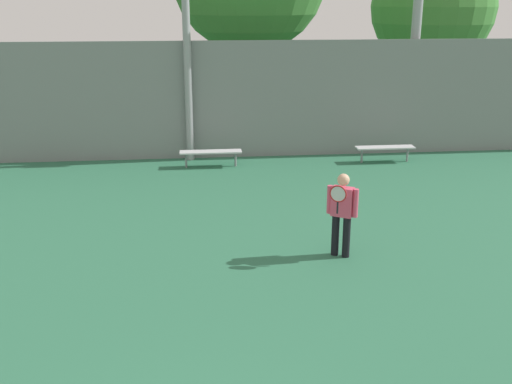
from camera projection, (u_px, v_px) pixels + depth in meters
tennis_player at (342, 210)px, 10.82m from camera, size 0.54×0.52×1.58m
bench_courtside_near at (385, 148)px, 17.31m from camera, size 1.70×0.40×0.46m
bench_courtside_far at (211, 153)px, 16.82m from camera, size 1.74×0.40×0.46m
back_fence at (184, 101)px, 17.36m from camera, size 32.84×0.06×3.41m
tree_green_broad at (433, 7)px, 23.05m from camera, size 4.74×4.74×6.62m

